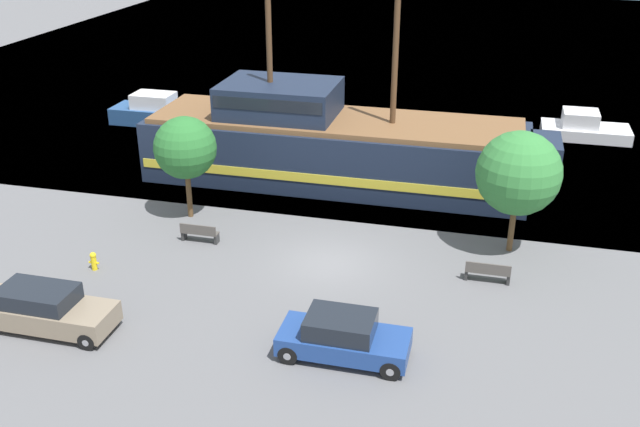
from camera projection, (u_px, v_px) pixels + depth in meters
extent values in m
plane|color=#5B5B5E|center=(329.00, 263.00, 28.82)|extent=(160.00, 160.00, 0.00)
plane|color=#38667F|center=(437.00, 46.00, 67.54)|extent=(80.00, 80.00, 0.00)
cube|color=#192338|center=(335.00, 152.00, 36.22)|extent=(19.15, 5.22, 3.08)
cube|color=gold|center=(335.00, 161.00, 36.41)|extent=(18.76, 5.30, 0.45)
cube|color=#192338|center=(544.00, 161.00, 33.76)|extent=(1.40, 2.87, 2.15)
cube|color=brown|center=(335.00, 121.00, 35.52)|extent=(18.38, 4.81, 0.25)
cube|color=#192338|center=(280.00, 99.00, 35.76)|extent=(5.74, 4.18, 1.63)
cube|color=black|center=(280.00, 94.00, 35.66)|extent=(5.46, 4.24, 0.59)
cylinder|color=#4C331E|center=(395.00, 54.00, 33.41)|extent=(0.28, 0.28, 6.75)
cylinder|color=#4C331E|center=(269.00, 57.00, 35.00)|extent=(0.28, 0.28, 5.73)
cube|color=silver|center=(585.00, 132.00, 42.95)|extent=(5.13, 2.51, 0.70)
cube|color=silver|center=(580.00, 119.00, 42.70)|extent=(2.05, 1.96, 0.92)
cube|color=black|center=(591.00, 119.00, 42.56)|extent=(0.12, 1.76, 0.74)
cube|color=navy|center=(162.00, 116.00, 45.42)|extent=(6.33, 2.26, 1.02)
cube|color=silver|center=(154.00, 100.00, 45.12)|extent=(2.53, 1.76, 0.91)
cube|color=black|center=(165.00, 101.00, 44.95)|extent=(0.12, 1.58, 0.73)
cube|color=#7F705B|center=(44.00, 313.00, 24.36)|extent=(4.96, 1.72, 0.74)
cube|color=black|center=(37.00, 296.00, 24.11)|extent=(2.58, 1.55, 0.58)
cylinder|color=black|center=(87.00, 341.00, 23.34)|extent=(0.61, 0.22, 0.61)
cylinder|color=gray|center=(87.00, 341.00, 23.34)|extent=(0.23, 0.25, 0.23)
cylinder|color=black|center=(111.00, 316.00, 24.70)|extent=(0.61, 0.22, 0.61)
cylinder|color=gray|center=(111.00, 316.00, 24.70)|extent=(0.23, 0.25, 0.23)
cylinder|color=black|center=(8.00, 301.00, 25.61)|extent=(0.61, 0.22, 0.61)
cylinder|color=gray|center=(8.00, 301.00, 25.61)|extent=(0.23, 0.25, 0.23)
cube|color=navy|center=(344.00, 342.00, 22.89)|extent=(4.20, 1.79, 0.63)
cube|color=black|center=(340.00, 325.00, 22.66)|extent=(2.18, 1.61, 0.63)
cylinder|color=black|center=(390.00, 370.00, 21.92)|extent=(0.65, 0.22, 0.65)
cylinder|color=gray|center=(390.00, 370.00, 21.92)|extent=(0.25, 0.25, 0.25)
cylinder|color=black|center=(398.00, 341.00, 23.34)|extent=(0.65, 0.22, 0.65)
cylinder|color=gray|center=(398.00, 341.00, 23.34)|extent=(0.25, 0.25, 0.25)
cylinder|color=black|center=(288.00, 355.00, 22.65)|extent=(0.65, 0.22, 0.65)
cylinder|color=gray|center=(288.00, 355.00, 22.65)|extent=(0.25, 0.25, 0.25)
cylinder|color=black|center=(302.00, 327.00, 24.07)|extent=(0.65, 0.22, 0.65)
cylinder|color=gray|center=(302.00, 327.00, 24.07)|extent=(0.25, 0.25, 0.25)
cylinder|color=yellow|center=(94.00, 263.00, 28.20)|extent=(0.22, 0.22, 0.56)
sphere|color=yellow|center=(93.00, 255.00, 28.05)|extent=(0.25, 0.25, 0.25)
cylinder|color=yellow|center=(90.00, 262.00, 28.23)|extent=(0.10, 0.09, 0.09)
cylinder|color=yellow|center=(98.00, 263.00, 28.16)|extent=(0.10, 0.09, 0.09)
cube|color=#4C4742|center=(200.00, 232.00, 30.39)|extent=(1.62, 0.45, 0.05)
cube|color=#4C4742|center=(198.00, 229.00, 30.13)|extent=(1.62, 0.06, 0.40)
cube|color=#2D2D2D|center=(184.00, 235.00, 30.65)|extent=(0.12, 0.36, 0.40)
cube|color=#2D2D2D|center=(217.00, 239.00, 30.32)|extent=(0.12, 0.36, 0.40)
cube|color=#4C4742|center=(488.00, 271.00, 27.33)|extent=(1.71, 0.45, 0.05)
cube|color=#4C4742|center=(488.00, 269.00, 27.06)|extent=(1.71, 0.06, 0.40)
cube|color=#2D2D2D|center=(466.00, 274.00, 27.60)|extent=(0.12, 0.36, 0.40)
cube|color=#2D2D2D|center=(508.00, 279.00, 27.25)|extent=(0.12, 0.36, 0.40)
cylinder|color=brown|center=(189.00, 195.00, 32.42)|extent=(0.24, 0.24, 2.15)
sphere|color=#286B2D|center=(185.00, 148.00, 31.47)|extent=(2.79, 2.79, 2.79)
cylinder|color=brown|center=(512.00, 228.00, 29.41)|extent=(0.24, 0.24, 2.01)
sphere|color=#337A38|center=(519.00, 173.00, 28.38)|extent=(3.41, 3.41, 3.41)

